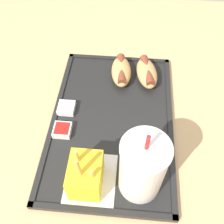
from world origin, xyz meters
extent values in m
plane|color=gray|center=(0.00, 0.00, 0.00)|extent=(8.00, 8.00, 0.00)
cube|color=tan|center=(0.00, 0.00, 0.38)|extent=(1.15, 1.02, 0.77)
cube|color=black|center=(0.02, 0.04, 0.77)|extent=(0.46, 0.30, 0.01)
cube|color=black|center=(0.02, -0.11, 0.78)|extent=(0.46, 0.01, 0.00)
cube|color=black|center=(0.02, 0.18, 0.78)|extent=(0.46, 0.01, 0.00)
cube|color=black|center=(-0.20, 0.04, 0.78)|extent=(0.01, 0.30, 0.00)
cube|color=black|center=(0.24, 0.04, 0.78)|extent=(0.01, 0.30, 0.00)
cube|color=white|center=(0.18, 0.01, 0.78)|extent=(0.12, 0.11, 0.00)
cylinder|color=silver|center=(0.18, 0.11, 0.85)|extent=(0.09, 0.09, 0.14)
cylinder|color=silver|center=(0.18, 0.11, 0.92)|extent=(0.09, 0.09, 0.01)
cylinder|color=red|center=(0.18, 0.11, 0.94)|extent=(0.01, 0.01, 0.03)
ellipsoid|color=tan|center=(-0.13, 0.12, 0.80)|extent=(0.12, 0.07, 0.04)
cylinder|color=brown|center=(-0.13, 0.12, 0.81)|extent=(0.11, 0.04, 0.02)
ellipsoid|color=tan|center=(-0.13, 0.05, 0.80)|extent=(0.12, 0.06, 0.04)
cylinder|color=brown|center=(-0.13, 0.05, 0.81)|extent=(0.10, 0.03, 0.02)
cube|color=gold|center=(0.19, 0.00, 0.81)|extent=(0.08, 0.06, 0.07)
cylinder|color=gold|center=(0.17, -0.01, 0.85)|extent=(0.01, 0.01, 0.08)
cylinder|color=gold|center=(0.20, -0.01, 0.86)|extent=(0.01, 0.02, 0.09)
cylinder|color=gold|center=(0.20, 0.02, 0.84)|extent=(0.02, 0.02, 0.06)
cube|color=silver|center=(0.00, -0.08, 0.78)|extent=(0.04, 0.04, 0.02)
cube|color=white|center=(0.00, -0.08, 0.79)|extent=(0.03, 0.03, 0.00)
cube|color=silver|center=(0.07, -0.08, 0.78)|extent=(0.04, 0.04, 0.02)
cube|color=#B21914|center=(0.07, -0.08, 0.79)|extent=(0.03, 0.03, 0.00)
camera|label=1|loc=(0.40, 0.07, 1.30)|focal=42.00mm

